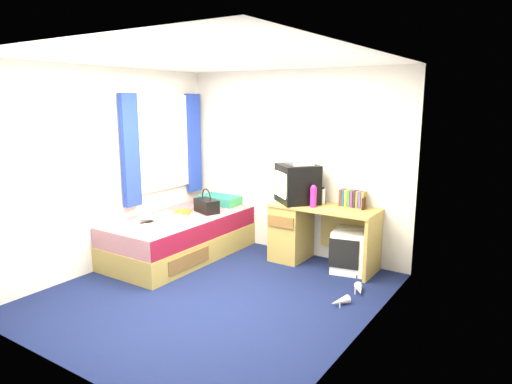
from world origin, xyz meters
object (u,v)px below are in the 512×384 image
Objects in this scene: pink_water_bottle at (313,197)px; colour_swatch_fan at (145,226)px; storage_cube at (351,251)px; magazine at (183,212)px; crt_tv at (297,184)px; bed at (181,237)px; water_bottle at (149,218)px; desk at (304,230)px; towel at (176,221)px; remote_control at (147,222)px; vcr at (298,162)px; aerosol_can at (323,196)px; white_heels at (350,295)px; handbag at (207,205)px; picture_frame at (364,204)px; pillow at (221,200)px.

pink_water_bottle reaches higher than colour_swatch_fan.
pink_water_bottle reaches higher than storage_cube.
crt_tv is at bearing 21.58° from magazine.
bed is at bearing -110.97° from crt_tv.
desk is at bearing 35.36° from water_bottle.
storage_cube is 2.47m from colour_swatch_fan.
towel reaches higher than remote_control.
vcr is at bearing 90.00° from crt_tv.
aerosol_can is (0.31, 0.09, -0.14)m from crt_tv.
colour_swatch_fan is 1.38× the size of remote_control.
white_heels is (1.04, -0.76, -0.95)m from crt_tv.
colour_swatch_fan is at bearing -143.98° from pink_water_bottle.
bed is 1.54× the size of desk.
aerosol_can is 1.88m from magazine.
towel is at bearing -171.94° from white_heels.
remote_control is (0.05, -0.08, -0.03)m from water_bottle.
storage_cube is 1.82× the size of magazine.
crt_tv is 1.27m from handbag.
pink_water_bottle reaches higher than picture_frame.
magazine is 0.45× the size of white_heels.
pillow is (0.00, 0.86, 0.33)m from bed.
white_heels is at bearing -39.84° from pink_water_bottle.
white_heels is (2.47, 0.44, -0.51)m from remote_control.
towel is (0.08, -0.68, -0.05)m from handbag.
desk is 4.64× the size of magazine.
vcr is 2.75× the size of picture_frame.
pillow is 0.44× the size of desk.
towel is at bearing -145.76° from pink_water_bottle.
aerosol_can is 0.70× the size of towel.
pillow is 2.15m from picture_frame.
handbag is 2.00× the size of water_bottle.
handbag reaches higher than pillow.
bed is 2.37m from white_heels.
towel is at bearing 23.52° from remote_control.
magazine is 1.40× the size of water_bottle.
bed is 12.50× the size of remote_control.
crt_tv is at bearing 44.41° from colour_swatch_fan.
picture_frame is at bearing 16.41° from magazine.
colour_swatch_fan is at bearing -51.30° from remote_control.
water_bottle is at bearing -164.82° from storage_cube.
colour_swatch_fan is at bearing -152.71° from picture_frame.
picture_frame reaches higher than handbag.
picture_frame reaches higher than storage_cube.
water_bottle is (-1.58, -1.12, 0.17)m from desk.
aerosol_can reaches higher than picture_frame.
pillow is 1.33m from remote_control.
pillow is 1.43m from desk.
desk reaches higher than remote_control.
towel reaches higher than water_bottle.
white_heels is (2.12, 0.30, -0.55)m from towel.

